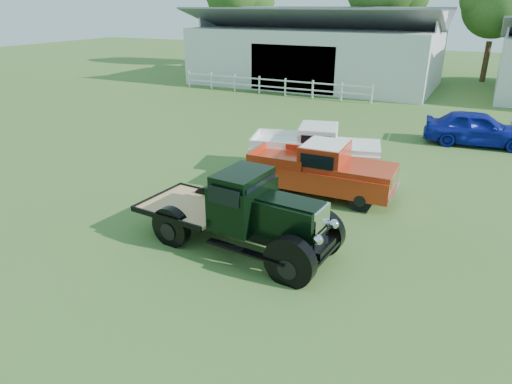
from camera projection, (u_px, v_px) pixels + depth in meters
The scene contains 10 objects.
ground at pixel (229, 242), 12.32m from camera, with size 120.00×120.00×0.00m, color #496B2A.
shed_left at pixel (316, 47), 35.60m from camera, with size 18.80×10.20×5.60m, color silver, non-canonical shape.
fence_rail at pixel (272, 86), 31.91m from camera, with size 14.20×0.16×1.20m, color white, non-canonical shape.
tree_a at pixel (236, 11), 45.01m from camera, with size 6.30×6.30×10.50m, color #1B3B12, non-canonical shape.
tree_b at pixel (382, 6), 39.82m from camera, with size 6.90×6.90×11.50m, color #1B3B12, non-canonical shape.
tree_c at pixel (493, 23), 35.74m from camera, with size 5.40×5.40×9.00m, color #1B3B12, non-canonical shape.
vintage_flatbed at pixel (239, 210), 11.68m from camera, with size 5.37×2.13×2.13m, color black, non-canonical shape.
red_pickup at pixel (321, 169), 15.08m from camera, with size 4.94×1.90×1.80m, color #B42D12, non-canonical shape.
white_pickup at pixel (315, 150), 16.99m from camera, with size 4.90×1.90×1.80m, color white, non-canonical shape.
misc_car_blue at pixel (477, 128), 20.47m from camera, with size 1.82×4.51×1.54m, color #0F1993.
Camera 1 is at (5.53, -9.38, 5.97)m, focal length 32.00 mm.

